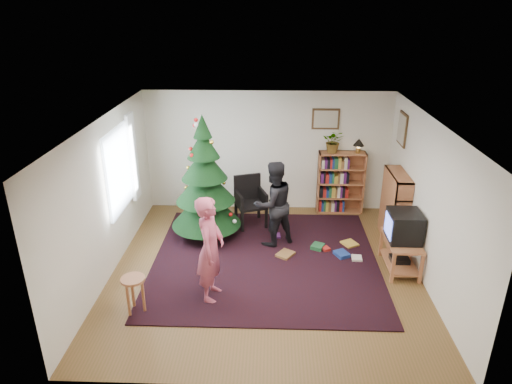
{
  "coord_description": "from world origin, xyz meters",
  "views": [
    {
      "loc": [
        0.08,
        -6.49,
        4.11
      ],
      "look_at": [
        -0.18,
        0.69,
        1.1
      ],
      "focal_mm": 32.0,
      "sensor_mm": 36.0,
      "label": 1
    }
  ],
  "objects_px": {
    "bookshelf_back": "(341,182)",
    "person_by_chair": "(273,204)",
    "table_lamp": "(359,143)",
    "picture_back": "(326,119)",
    "bookshelf_right": "(395,206)",
    "crt_tv": "(404,226)",
    "christmas_tree": "(205,188)",
    "armchair": "(251,198)",
    "potted_plant": "(334,141)",
    "picture_right": "(402,129)",
    "stool": "(134,286)",
    "person_standing": "(210,249)",
    "tv_stand": "(401,251)"
  },
  "relations": [
    {
      "from": "picture_back",
      "to": "picture_right",
      "type": "bearing_deg",
      "value": -28.69
    },
    {
      "from": "bookshelf_right",
      "to": "stool",
      "type": "distance_m",
      "value": 4.78
    },
    {
      "from": "stool",
      "to": "person_standing",
      "type": "height_order",
      "value": "person_standing"
    },
    {
      "from": "person_standing",
      "to": "potted_plant",
      "type": "xyz_separation_m",
      "value": [
        2.1,
        3.12,
        0.72
      ]
    },
    {
      "from": "potted_plant",
      "to": "tv_stand",
      "type": "bearing_deg",
      "value": -68.01
    },
    {
      "from": "stool",
      "to": "potted_plant",
      "type": "bearing_deg",
      "value": 48.26
    },
    {
      "from": "picture_back",
      "to": "crt_tv",
      "type": "relative_size",
      "value": 1.01
    },
    {
      "from": "picture_back",
      "to": "picture_right",
      "type": "xyz_separation_m",
      "value": [
        1.33,
        -0.73,
        0.0
      ]
    },
    {
      "from": "christmas_tree",
      "to": "stool",
      "type": "xyz_separation_m",
      "value": [
        -0.71,
        -2.33,
        -0.54
      ]
    },
    {
      "from": "picture_right",
      "to": "crt_tv",
      "type": "distance_m",
      "value": 2.03
    },
    {
      "from": "person_by_chair",
      "to": "tv_stand",
      "type": "bearing_deg",
      "value": 128.54
    },
    {
      "from": "bookshelf_back",
      "to": "person_standing",
      "type": "xyz_separation_m",
      "value": [
        -2.3,
        -3.12,
        0.15
      ]
    },
    {
      "from": "bookshelf_right",
      "to": "table_lamp",
      "type": "xyz_separation_m",
      "value": [
        -0.52,
        1.19,
        0.83
      ]
    },
    {
      "from": "picture_right",
      "to": "picture_back",
      "type": "bearing_deg",
      "value": 151.31
    },
    {
      "from": "person_by_chair",
      "to": "table_lamp",
      "type": "bearing_deg",
      "value": -170.35
    },
    {
      "from": "table_lamp",
      "to": "christmas_tree",
      "type": "bearing_deg",
      "value": -157.85
    },
    {
      "from": "armchair",
      "to": "table_lamp",
      "type": "relative_size",
      "value": 3.35
    },
    {
      "from": "person_standing",
      "to": "person_by_chair",
      "type": "relative_size",
      "value": 1.03
    },
    {
      "from": "christmas_tree",
      "to": "bookshelf_back",
      "type": "xyz_separation_m",
      "value": [
        2.64,
        1.2,
        -0.31
      ]
    },
    {
      "from": "person_standing",
      "to": "bookshelf_back",
      "type": "bearing_deg",
      "value": -29.58
    },
    {
      "from": "stool",
      "to": "picture_right",
      "type": "bearing_deg",
      "value": 34.3
    },
    {
      "from": "person_by_chair",
      "to": "picture_back",
      "type": "bearing_deg",
      "value": -153.78
    },
    {
      "from": "armchair",
      "to": "person_by_chair",
      "type": "bearing_deg",
      "value": -81.47
    },
    {
      "from": "armchair",
      "to": "potted_plant",
      "type": "xyz_separation_m",
      "value": [
        1.63,
        0.62,
        1.0
      ]
    },
    {
      "from": "bookshelf_back",
      "to": "stool",
      "type": "distance_m",
      "value": 4.86
    },
    {
      "from": "picture_right",
      "to": "christmas_tree",
      "type": "height_order",
      "value": "christmas_tree"
    },
    {
      "from": "picture_back",
      "to": "table_lamp",
      "type": "bearing_deg",
      "value": -11.41
    },
    {
      "from": "bookshelf_right",
      "to": "table_lamp",
      "type": "bearing_deg",
      "value": 23.67
    },
    {
      "from": "christmas_tree",
      "to": "picture_right",
      "type": "bearing_deg",
      "value": 9.56
    },
    {
      "from": "picture_back",
      "to": "crt_tv",
      "type": "distance_m",
      "value": 2.84
    },
    {
      "from": "picture_back",
      "to": "christmas_tree",
      "type": "relative_size",
      "value": 0.24
    },
    {
      "from": "tv_stand",
      "to": "armchair",
      "type": "height_order",
      "value": "armchair"
    },
    {
      "from": "bookshelf_back",
      "to": "person_by_chair",
      "type": "xyz_separation_m",
      "value": [
        -1.39,
        -1.45,
        0.13
      ]
    },
    {
      "from": "potted_plant",
      "to": "person_standing",
      "type": "bearing_deg",
      "value": -123.99
    },
    {
      "from": "picture_right",
      "to": "potted_plant",
      "type": "xyz_separation_m",
      "value": [
        -1.16,
        0.59,
        -0.42
      ]
    },
    {
      "from": "picture_back",
      "to": "picture_right",
      "type": "height_order",
      "value": "picture_right"
    },
    {
      "from": "christmas_tree",
      "to": "armchair",
      "type": "distance_m",
      "value": 1.09
    },
    {
      "from": "christmas_tree",
      "to": "potted_plant",
      "type": "relative_size",
      "value": 5.08
    },
    {
      "from": "table_lamp",
      "to": "picture_back",
      "type": "bearing_deg",
      "value": 168.59
    },
    {
      "from": "tv_stand",
      "to": "table_lamp",
      "type": "distance_m",
      "value": 2.55
    },
    {
      "from": "bookshelf_right",
      "to": "crt_tv",
      "type": "distance_m",
      "value": 1.06
    },
    {
      "from": "picture_right",
      "to": "person_standing",
      "type": "distance_m",
      "value": 4.28
    },
    {
      "from": "crt_tv",
      "to": "table_lamp",
      "type": "height_order",
      "value": "table_lamp"
    },
    {
      "from": "picture_back",
      "to": "stool",
      "type": "relative_size",
      "value": 0.97
    },
    {
      "from": "bookshelf_right",
      "to": "table_lamp",
      "type": "distance_m",
      "value": 1.54
    },
    {
      "from": "picture_right",
      "to": "christmas_tree",
      "type": "distance_m",
      "value": 3.77
    },
    {
      "from": "armchair",
      "to": "potted_plant",
      "type": "relative_size",
      "value": 2.14
    },
    {
      "from": "stool",
      "to": "person_standing",
      "type": "bearing_deg",
      "value": 21.31
    },
    {
      "from": "picture_back",
      "to": "bookshelf_right",
      "type": "xyz_separation_m",
      "value": [
        1.19,
        -1.32,
        -1.29
      ]
    },
    {
      "from": "christmas_tree",
      "to": "crt_tv",
      "type": "height_order",
      "value": "christmas_tree"
    }
  ]
}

